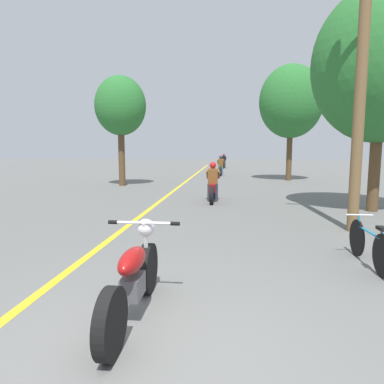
# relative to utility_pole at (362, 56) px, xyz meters

# --- Properties ---
(ground_plane) EXTENTS (120.00, 120.00, 0.00)m
(ground_plane) POSITION_rel_utility_pole_xyz_m (-3.51, -5.14, -3.81)
(ground_plane) COLOR #60605E
(lane_stripe_center) EXTENTS (0.14, 48.00, 0.01)m
(lane_stripe_center) POSITION_rel_utility_pole_xyz_m (-5.21, 7.54, -3.80)
(lane_stripe_center) COLOR yellow
(lane_stripe_center) RESTS_ON ground
(utility_pole) EXTENTS (1.10, 0.24, 7.43)m
(utility_pole) POSITION_rel_utility_pole_xyz_m (0.00, 0.00, 0.00)
(utility_pole) COLOR brown
(utility_pole) RESTS_ON ground
(roadside_tree_right_near) EXTENTS (3.85, 3.46, 6.45)m
(roadside_tree_right_near) POSITION_rel_utility_pole_xyz_m (1.47, 2.66, 0.41)
(roadside_tree_right_near) COLOR #513A23
(roadside_tree_right_near) RESTS_ON ground
(roadside_tree_right_far) EXTENTS (3.63, 3.26, 6.64)m
(roadside_tree_right_far) POSITION_rel_utility_pole_xyz_m (0.72, 12.69, 0.72)
(roadside_tree_right_far) COLOR #513A23
(roadside_tree_right_far) RESTS_ON ground
(roadside_tree_left) EXTENTS (2.52, 2.27, 5.41)m
(roadside_tree_left) POSITION_rel_utility_pole_xyz_m (-8.14, 8.83, 0.11)
(roadside_tree_left) COLOR #513A23
(roadside_tree_left) RESTS_ON ground
(motorcycle_foreground) EXTENTS (0.88, 2.05, 0.99)m
(motorcycle_foreground) POSITION_rel_utility_pole_xyz_m (-3.82, -4.41, -3.36)
(motorcycle_foreground) COLOR black
(motorcycle_foreground) RESTS_ON ground
(motorcycle_rider_lead) EXTENTS (0.50, 2.00, 1.39)m
(motorcycle_rider_lead) POSITION_rel_utility_pole_xyz_m (-3.35, 4.08, -3.28)
(motorcycle_rider_lead) COLOR black
(motorcycle_rider_lead) RESTS_ON ground
(motorcycle_rider_mid) EXTENTS (0.50, 2.02, 1.39)m
(motorcycle_rider_mid) POSITION_rel_utility_pole_xyz_m (-3.35, 15.97, -3.28)
(motorcycle_rider_mid) COLOR black
(motorcycle_rider_mid) RESTS_ON ground
(motorcycle_rider_far) EXTENTS (0.50, 2.01, 1.39)m
(motorcycle_rider_far) POSITION_rel_utility_pole_xyz_m (-3.28, 25.40, -3.28)
(motorcycle_rider_far) COLOR black
(motorcycle_rider_far) RESTS_ON ground
(bicycle_parked) EXTENTS (0.44, 1.64, 0.74)m
(bicycle_parked) POSITION_rel_utility_pole_xyz_m (-0.57, -2.38, -3.46)
(bicycle_parked) COLOR black
(bicycle_parked) RESTS_ON ground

